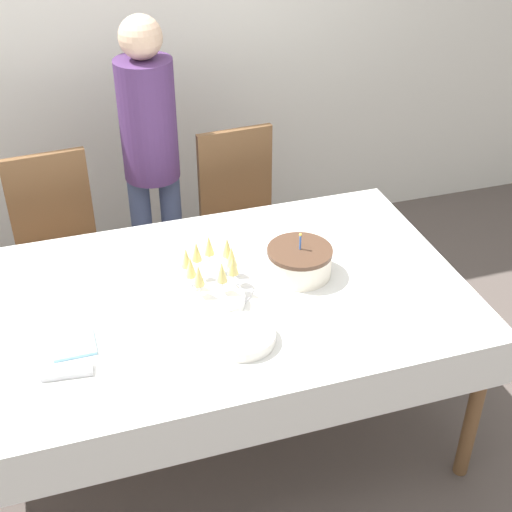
% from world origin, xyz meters
% --- Properties ---
extents(ground_plane, '(12.00, 12.00, 0.00)m').
position_xyz_m(ground_plane, '(0.00, 0.00, 0.00)').
color(ground_plane, '#564C47').
extents(wall_back, '(8.00, 0.05, 2.70)m').
position_xyz_m(wall_back, '(0.00, 1.67, 1.35)').
color(wall_back, silver).
rests_on(wall_back, ground_plane).
extents(dining_table, '(2.12, 1.20, 0.76)m').
position_xyz_m(dining_table, '(0.00, 0.00, 0.66)').
color(dining_table, white).
rests_on(dining_table, ground_plane).
extents(dining_chair_far_left, '(0.45, 0.45, 0.98)m').
position_xyz_m(dining_chair_far_left, '(-0.48, 0.92, 0.54)').
color(dining_chair_far_left, brown).
rests_on(dining_chair_far_left, ground_plane).
extents(dining_chair_far_right, '(0.45, 0.45, 0.98)m').
position_xyz_m(dining_chair_far_right, '(0.47, 0.92, 0.54)').
color(dining_chair_far_right, brown).
rests_on(dining_chair_far_right, ground_plane).
extents(birthday_cake, '(0.26, 0.26, 0.19)m').
position_xyz_m(birthday_cake, '(0.44, 0.03, 0.82)').
color(birthday_cake, silver).
rests_on(birthday_cake, dining_table).
extents(champagne_tray, '(0.33, 0.33, 0.18)m').
position_xyz_m(champagne_tray, '(0.08, 0.04, 0.85)').
color(champagne_tray, silver).
rests_on(champagne_tray, dining_table).
extents(plate_stack_main, '(0.24, 0.24, 0.04)m').
position_xyz_m(plate_stack_main, '(0.10, -0.30, 0.78)').
color(plate_stack_main, silver).
rests_on(plate_stack_main, dining_table).
extents(plate_stack_dessert, '(0.20, 0.20, 0.04)m').
position_xyz_m(plate_stack_dessert, '(0.08, -0.07, 0.78)').
color(plate_stack_dessert, white).
rests_on(plate_stack_dessert, dining_table).
extents(cake_knife, '(0.30, 0.03, 0.00)m').
position_xyz_m(cake_knife, '(0.43, -0.16, 0.76)').
color(cake_knife, silver).
rests_on(cake_knife, dining_table).
extents(fork_pile, '(0.18, 0.08, 0.02)m').
position_xyz_m(fork_pile, '(-0.51, -0.29, 0.77)').
color(fork_pile, silver).
rests_on(fork_pile, dining_table).
extents(napkin_pile, '(0.15, 0.15, 0.01)m').
position_xyz_m(napkin_pile, '(-0.48, -0.14, 0.77)').
color(napkin_pile, '#8CC6E0').
rests_on(napkin_pile, dining_table).
extents(person_standing, '(0.28, 0.28, 1.57)m').
position_xyz_m(person_standing, '(0.04, 1.07, 0.94)').
color(person_standing, '#3F4C72').
rests_on(person_standing, ground_plane).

